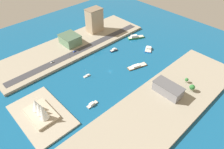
{
  "coord_description": "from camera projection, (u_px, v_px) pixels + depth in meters",
  "views": [
    {
      "loc": [
        -154.86,
        143.32,
        171.58
      ],
      "look_at": [
        -9.59,
        5.7,
        3.43
      ],
      "focal_mm": 32.97,
      "sensor_mm": 36.0,
      "label": 1
    }
  ],
  "objects": [
    {
      "name": "ground_plane",
      "position": [
        110.0,
        71.0,
        271.92
      ],
      "size": [
        440.0,
        440.0,
        0.0
      ],
      "primitive_type": "plane",
      "color": "#145684"
    },
    {
      "name": "park_tree_cluster",
      "position": [
        191.0,
        85.0,
        237.85
      ],
      "size": [
        17.21,
        13.98,
        8.91
      ],
      "color": "brown",
      "rests_on": "quay_west"
    },
    {
      "name": "quay_east",
      "position": [
        73.0,
        46.0,
        317.4
      ],
      "size": [
        70.0,
        240.0,
        3.48
      ],
      "primitive_type": "cube",
      "color": "#9E937F",
      "rests_on": "ground_plane"
    },
    {
      "name": "patrol_launch_navy",
      "position": [
        114.0,
        50.0,
        308.27
      ],
      "size": [
        5.76,
        12.97,
        3.94
      ],
      "color": "#1E284C",
      "rests_on": "ground_plane"
    },
    {
      "name": "catamaran_blue",
      "position": [
        148.0,
        49.0,
        310.16
      ],
      "size": [
        15.8,
        17.82,
        4.18
      ],
      "color": "blue",
      "rests_on": "ground_plane"
    },
    {
      "name": "traffic_light_waterfront",
      "position": [
        70.0,
        56.0,
        285.63
      ],
      "size": [
        0.36,
        0.36,
        6.5
      ],
      "color": "black",
      "rests_on": "quay_east"
    },
    {
      "name": "peninsula_point",
      "position": [
        42.0,
        115.0,
        214.6
      ],
      "size": [
        73.39,
        45.95,
        2.0
      ],
      "primitive_type": "cube",
      "color": "#A89E89",
      "rests_on": "ground_plane"
    },
    {
      "name": "ferry_green_doubledeck",
      "position": [
        136.0,
        37.0,
        336.57
      ],
      "size": [
        18.06,
        27.28,
        5.94
      ],
      "color": "#2D8C4C",
      "rests_on": "ground_plane"
    },
    {
      "name": "road_strip",
      "position": [
        81.0,
        50.0,
        304.77
      ],
      "size": [
        11.56,
        228.0,
        0.15
      ],
      "primitive_type": "cube",
      "color": "#38383D",
      "rests_on": "quay_east"
    },
    {
      "name": "quay_west",
      "position": [
        163.0,
        105.0,
        224.2
      ],
      "size": [
        70.0,
        240.0,
        3.48
      ],
      "primitive_type": "cube",
      "color": "#9E937F",
      "rests_on": "ground_plane"
    },
    {
      "name": "yacht_sleek_gray",
      "position": [
        92.0,
        104.0,
        225.78
      ],
      "size": [
        4.47,
        14.45,
        3.52
      ],
      "color": "#999EA3",
      "rests_on": "ground_plane"
    },
    {
      "name": "warehouse_low_gray",
      "position": [
        168.0,
        89.0,
        232.2
      ],
      "size": [
        33.73,
        16.56,
        12.38
      ],
      "color": "gray",
      "rests_on": "quay_west"
    },
    {
      "name": "terminal_long_green",
      "position": [
        70.0,
        39.0,
        314.14
      ],
      "size": [
        29.98,
        24.92,
        14.27
      ],
      "color": "slate",
      "rests_on": "quay_east"
    },
    {
      "name": "hatchback_blue",
      "position": [
        75.0,
        51.0,
        300.31
      ],
      "size": [
        1.87,
        4.27,
        1.59
      ],
      "color": "black",
      "rests_on": "road_strip"
    },
    {
      "name": "apartment_midrise_tan",
      "position": [
        94.0,
        20.0,
        337.74
      ],
      "size": [
        18.44,
        25.71,
        38.63
      ],
      "color": "tan",
      "rests_on": "quay_east"
    },
    {
      "name": "sailboat_small_white",
      "position": [
        87.0,
        76.0,
        263.5
      ],
      "size": [
        3.97,
        9.73,
        10.5
      ],
      "color": "white",
      "rests_on": "ground_plane"
    },
    {
      "name": "barge_flat_brown",
      "position": [
        137.0,
        66.0,
        278.23
      ],
      "size": [
        14.96,
        28.75,
        3.41
      ],
      "color": "brown",
      "rests_on": "ground_plane"
    },
    {
      "name": "opera_landmark",
      "position": [
        40.0,
        111.0,
        209.28
      ],
      "size": [
        35.76,
        23.91,
        21.79
      ],
      "color": "#BCAD93",
      "rests_on": "peninsula_point"
    },
    {
      "name": "van_white",
      "position": [
        52.0,
        62.0,
        280.09
      ],
      "size": [
        1.91,
        4.31,
        1.54
      ],
      "color": "black",
      "rests_on": "road_strip"
    }
  ]
}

